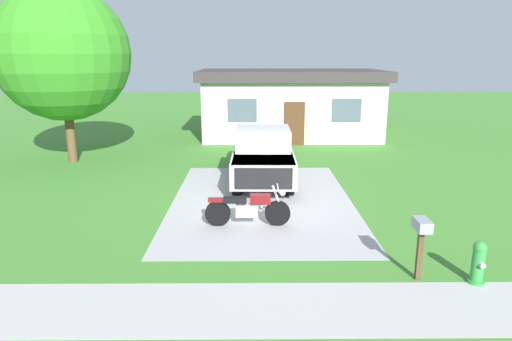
{
  "coord_description": "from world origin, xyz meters",
  "views": [
    {
      "loc": [
        -0.3,
        -13.14,
        4.34
      ],
      "look_at": [
        -0.18,
        0.23,
        0.9
      ],
      "focal_mm": 31.94,
      "sensor_mm": 36.0,
      "label": 1
    }
  ],
  "objects_px": {
    "mailbox": "(421,233)",
    "fire_hydrant": "(478,263)",
    "motorcycle": "(248,208)",
    "neighbor_house": "(290,103)",
    "shade_tree": "(62,54)",
    "pickup_truck": "(263,153)"
  },
  "relations": [
    {
      "from": "motorcycle",
      "to": "shade_tree",
      "type": "relative_size",
      "value": 0.32
    },
    {
      "from": "fire_hydrant",
      "to": "mailbox",
      "type": "xyz_separation_m",
      "value": [
        -1.09,
        0.16,
        0.55
      ]
    },
    {
      "from": "mailbox",
      "to": "shade_tree",
      "type": "bearing_deg",
      "value": 136.37
    },
    {
      "from": "pickup_truck",
      "to": "shade_tree",
      "type": "relative_size",
      "value": 0.81
    },
    {
      "from": "pickup_truck",
      "to": "fire_hydrant",
      "type": "xyz_separation_m",
      "value": [
        3.99,
        -7.64,
        -0.53
      ]
    },
    {
      "from": "mailbox",
      "to": "motorcycle",
      "type": "bearing_deg",
      "value": 138.86
    },
    {
      "from": "fire_hydrant",
      "to": "shade_tree",
      "type": "xyz_separation_m",
      "value": [
        -11.76,
        10.33,
        3.91
      ]
    },
    {
      "from": "motorcycle",
      "to": "mailbox",
      "type": "relative_size",
      "value": 1.75
    },
    {
      "from": "shade_tree",
      "to": "neighbor_house",
      "type": "bearing_deg",
      "value": 32.86
    },
    {
      "from": "shade_tree",
      "to": "fire_hydrant",
      "type": "bearing_deg",
      "value": -41.3
    },
    {
      "from": "fire_hydrant",
      "to": "pickup_truck",
      "type": "bearing_deg",
      "value": 117.57
    },
    {
      "from": "shade_tree",
      "to": "neighbor_house",
      "type": "relative_size",
      "value": 0.72
    },
    {
      "from": "pickup_truck",
      "to": "shade_tree",
      "type": "xyz_separation_m",
      "value": [
        -7.77,
        2.69,
        3.38
      ]
    },
    {
      "from": "mailbox",
      "to": "fire_hydrant",
      "type": "bearing_deg",
      "value": -8.41
    },
    {
      "from": "neighbor_house",
      "to": "fire_hydrant",
      "type": "bearing_deg",
      "value": -81.97
    },
    {
      "from": "pickup_truck",
      "to": "mailbox",
      "type": "height_order",
      "value": "pickup_truck"
    },
    {
      "from": "pickup_truck",
      "to": "mailbox",
      "type": "relative_size",
      "value": 4.49
    },
    {
      "from": "pickup_truck",
      "to": "neighbor_house",
      "type": "distance_m",
      "value": 8.98
    },
    {
      "from": "motorcycle",
      "to": "shade_tree",
      "type": "distance_m",
      "value": 10.96
    },
    {
      "from": "motorcycle",
      "to": "neighbor_house",
      "type": "relative_size",
      "value": 0.23
    },
    {
      "from": "motorcycle",
      "to": "neighbor_house",
      "type": "xyz_separation_m",
      "value": [
        2.15,
        13.31,
        1.32
      ]
    },
    {
      "from": "motorcycle",
      "to": "mailbox",
      "type": "bearing_deg",
      "value": -41.14
    }
  ]
}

